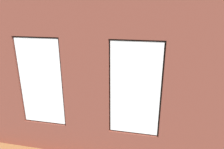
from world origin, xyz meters
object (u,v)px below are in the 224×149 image
at_px(potted_plant_between_couches, 125,114).
at_px(table_plant_small, 117,85).
at_px(remote_silver, 112,87).
at_px(tv_flatscreen, 43,68).
at_px(cup_ceramic, 103,88).
at_px(candle_jar, 129,87).
at_px(media_console, 45,83).
at_px(potted_plant_corner_far_left, 216,129).
at_px(couch_by_window, 74,123).
at_px(coffee_table, 117,90).
at_px(couch_left, 193,106).
at_px(potted_plant_near_tv, 44,80).
at_px(papasan_chair, 118,71).
at_px(potted_plant_corner_near_left, 186,69).

bearing_deg(potted_plant_between_couches, table_plant_small, -74.14).
height_order(remote_silver, tv_flatscreen, tv_flatscreen).
xyz_separation_m(cup_ceramic, candle_jar, (-0.89, -0.23, 0.01)).
relative_size(media_console, potted_plant_corner_far_left, 0.89).
xyz_separation_m(candle_jar, tv_flatscreen, (3.44, -0.27, 0.41)).
bearing_deg(candle_jar, couch_by_window, 64.23).
bearing_deg(coffee_table, media_console, -7.36).
bearing_deg(remote_silver, tv_flatscreen, -175.00).
height_order(couch_left, cup_ceramic, couch_left).
relative_size(media_console, tv_flatscreen, 0.99).
bearing_deg(couch_by_window, coffee_table, -107.62).
xyz_separation_m(remote_silver, potted_plant_near_tv, (2.27, 0.66, 0.35)).
xyz_separation_m(media_console, potted_plant_between_couches, (-3.63, 2.55, 0.44)).
bearing_deg(potted_plant_near_tv, coffee_table, -166.83).
height_order(table_plant_small, tv_flatscreen, tv_flatscreen).
height_order(remote_silver, media_console, media_console).
bearing_deg(papasan_chair, potted_plant_near_tv, 50.78).
distance_m(potted_plant_between_couches, potted_plant_corner_far_left, 2.01).
distance_m(table_plant_small, potted_plant_between_couches, 2.25).
bearing_deg(cup_ceramic, potted_plant_corner_far_left, 144.36).
xyz_separation_m(coffee_table, tv_flatscreen, (3.02, -0.39, 0.52)).
relative_size(couch_left, media_console, 1.81).
height_order(table_plant_small, potted_plant_corner_far_left, potted_plant_corner_far_left).
relative_size(coffee_table, candle_jar, 13.04).
distance_m(tv_flatscreen, potted_plant_corner_far_left, 6.26).
relative_size(media_console, potted_plant_corner_near_left, 0.84).
relative_size(table_plant_small, potted_plant_corner_far_left, 0.23).
bearing_deg(potted_plant_corner_near_left, media_console, 16.92).
bearing_deg(couch_by_window, potted_plant_between_couches, -177.58).
relative_size(cup_ceramic, tv_flatscreen, 0.10).
height_order(cup_ceramic, potted_plant_corner_far_left, potted_plant_corner_far_left).
height_order(couch_left, papasan_chair, couch_left).
bearing_deg(cup_ceramic, couch_left, 169.70).
xyz_separation_m(couch_by_window, potted_plant_between_couches, (-1.32, -0.06, 0.38)).
relative_size(potted_plant_between_couches, potted_plant_near_tv, 1.01).
height_order(tv_flatscreen, potted_plant_corner_near_left, tv_flatscreen).
relative_size(cup_ceramic, remote_silver, 0.60).
bearing_deg(couch_by_window, media_console, -48.44).
bearing_deg(coffee_table, remote_silver, -24.51).
bearing_deg(couch_left, coffee_table, -101.83).
relative_size(coffee_table, table_plant_small, 5.80).
height_order(candle_jar, potted_plant_between_couches, potted_plant_between_couches).
height_order(remote_silver, potted_plant_corner_far_left, potted_plant_corner_far_left).
bearing_deg(potted_plant_near_tv, couch_left, 179.26).
bearing_deg(potted_plant_corner_near_left, table_plant_small, 38.90).
bearing_deg(couch_left, table_plant_small, -101.83).
distance_m(couch_left, candle_jar, 2.19).
relative_size(couch_by_window, media_console, 1.71).
distance_m(couch_by_window, potted_plant_between_couches, 1.37).
height_order(coffee_table, papasan_chair, papasan_chair).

